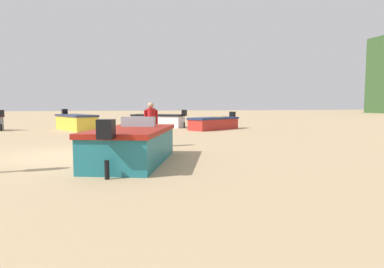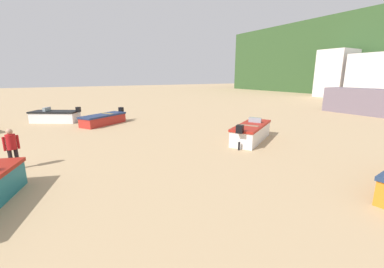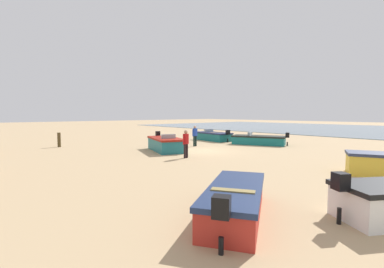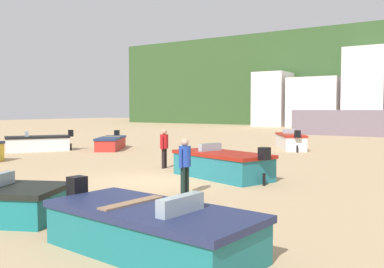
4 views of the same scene
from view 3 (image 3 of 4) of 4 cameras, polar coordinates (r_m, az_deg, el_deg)
ground_plane at (r=18.67m, az=2.06°, el=-3.55°), size 160.00×160.00×0.00m
tidal_water at (r=50.61m, az=33.13°, el=0.76°), size 80.00×36.00×0.06m
boat_teal_3 at (r=18.65m, az=-5.60°, el=-2.12°), size 4.14×2.81×1.23m
boat_teal_5 at (r=23.01m, az=13.92°, el=-1.23°), size 4.57×3.30×1.06m
boat_teal_6 at (r=25.80m, az=4.49°, el=-0.47°), size 4.18×2.06×1.11m
boat_red_7 at (r=6.95m, az=9.07°, el=-13.86°), size 2.94×3.67×1.09m
mooring_post_near_water at (r=23.05m, az=-26.27°, el=-1.11°), size 0.25×0.25×1.11m
beach_walker_foreground at (r=15.54m, az=-1.31°, el=-1.60°), size 0.41×0.54×1.62m
beach_walker_distant at (r=21.13m, az=0.63°, el=-0.03°), size 0.36×0.53×1.62m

